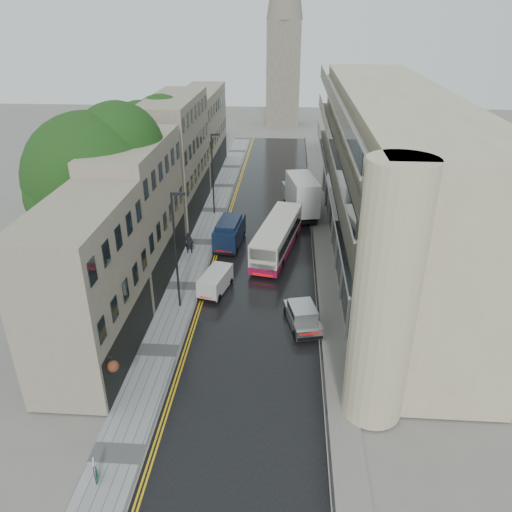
# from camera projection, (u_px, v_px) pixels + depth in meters

# --- Properties ---
(ground) EXTENTS (200.00, 200.00, 0.00)m
(ground) POSITION_uv_depth(u_px,v_px,m) (230.00, 509.00, 21.99)
(ground) COLOR slate
(ground) RESTS_ON ground
(road) EXTENTS (9.00, 85.00, 0.02)m
(road) POSITION_uv_depth(u_px,v_px,m) (264.00, 245.00, 46.54)
(road) COLOR black
(road) RESTS_ON ground
(left_sidewalk) EXTENTS (2.70, 85.00, 0.12)m
(left_sidewalk) POSITION_uv_depth(u_px,v_px,m) (202.00, 242.00, 46.88)
(left_sidewalk) COLOR gray
(left_sidewalk) RESTS_ON ground
(right_sidewalk) EXTENTS (1.80, 85.00, 0.12)m
(right_sidewalk) POSITION_uv_depth(u_px,v_px,m) (322.00, 246.00, 46.18)
(right_sidewalk) COLOR slate
(right_sidewalk) RESTS_ON ground
(old_shop_row) EXTENTS (4.50, 56.00, 12.00)m
(old_shop_row) POSITION_uv_depth(u_px,v_px,m) (165.00, 173.00, 46.68)
(old_shop_row) COLOR gray
(old_shop_row) RESTS_ON ground
(modern_block) EXTENTS (8.00, 40.00, 14.00)m
(modern_block) POSITION_uv_depth(u_px,v_px,m) (387.00, 180.00, 41.44)
(modern_block) COLOR #C5BA92
(modern_block) RESTS_ON ground
(church_spire) EXTENTS (6.40, 6.40, 40.00)m
(church_spire) POSITION_uv_depth(u_px,v_px,m) (285.00, 7.00, 86.25)
(church_spire) COLOR gray
(church_spire) RESTS_ON ground
(tree_near) EXTENTS (10.56, 10.56, 13.89)m
(tree_near) POSITION_uv_depth(u_px,v_px,m) (94.00, 199.00, 37.52)
(tree_near) COLOR black
(tree_near) RESTS_ON ground
(tree_far) EXTENTS (9.24, 9.24, 12.46)m
(tree_far) POSITION_uv_depth(u_px,v_px,m) (145.00, 161.00, 49.43)
(tree_far) COLOR black
(tree_far) RESTS_ON ground
(cream_bus) EXTENTS (4.41, 10.86, 2.89)m
(cream_bus) POSITION_uv_depth(u_px,v_px,m) (257.00, 250.00, 42.18)
(cream_bus) COLOR beige
(cream_bus) RESTS_ON road
(white_lorry) EXTENTS (4.08, 8.51, 4.30)m
(white_lorry) POSITION_uv_depth(u_px,v_px,m) (294.00, 202.00, 50.59)
(white_lorry) COLOR silver
(white_lorry) RESTS_ON road
(silver_hatchback) EXTENTS (2.73, 4.46, 1.56)m
(silver_hatchback) POSITION_uv_depth(u_px,v_px,m) (296.00, 329.00, 32.96)
(silver_hatchback) COLOR #9E9EA3
(silver_hatchback) RESTS_ON road
(white_van) EXTENTS (2.42, 4.02, 1.70)m
(white_van) POSITION_uv_depth(u_px,v_px,m) (200.00, 288.00, 37.58)
(white_van) COLOR silver
(white_van) RESTS_ON road
(navy_van) EXTENTS (2.56, 5.40, 2.67)m
(navy_van) POSITION_uv_depth(u_px,v_px,m) (215.00, 239.00, 44.42)
(navy_van) COLOR #0E1A32
(navy_van) RESTS_ON road
(pedestrian) EXTENTS (0.73, 0.49, 2.00)m
(pedestrian) POSITION_uv_depth(u_px,v_px,m) (189.00, 243.00, 44.31)
(pedestrian) COLOR black
(pedestrian) RESTS_ON left_sidewalk
(lamp_post_near) EXTENTS (1.00, 0.30, 8.74)m
(lamp_post_near) POSITION_uv_depth(u_px,v_px,m) (176.00, 252.00, 34.86)
(lamp_post_near) COLOR black
(lamp_post_near) RESTS_ON left_sidewalk
(lamp_post_far) EXTENTS (0.97, 0.46, 8.41)m
(lamp_post_far) POSITION_uv_depth(u_px,v_px,m) (213.00, 175.00, 51.55)
(lamp_post_far) COLOR black
(lamp_post_far) RESTS_ON left_sidewalk
(estate_sign) EXTENTS (0.31, 0.64, 1.09)m
(estate_sign) POSITION_uv_depth(u_px,v_px,m) (95.00, 471.00, 23.02)
(estate_sign) COLOR silver
(estate_sign) RESTS_ON left_sidewalk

